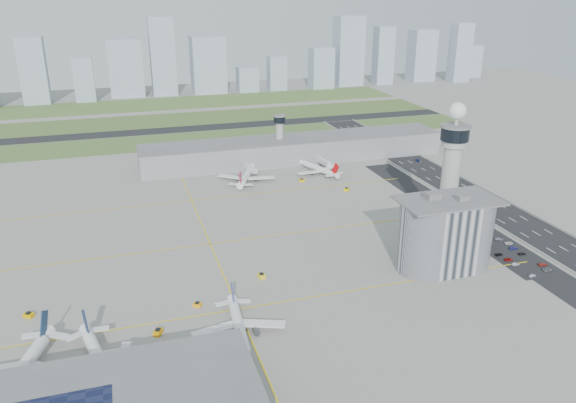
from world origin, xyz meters
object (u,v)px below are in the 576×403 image
object	(u,v)px
airplane_near_c	(239,322)
tug_2	(158,331)
airplane_near_a	(18,366)
jet_bridge_near_2	(219,358)
car_lot_1	(515,264)
car_lot_6	(547,269)
car_lot_0	(532,275)
airplane_near_b	(99,355)
car_hw_4	(365,140)
jet_bridge_near_1	(121,377)
tug_4	(302,180)
admin_building	(445,234)
car_lot_4	(488,246)
secondary_tower	(280,134)
car_hw_1	(479,200)
tug_5	(347,189)
tug_0	(29,315)
control_tower	(452,165)
jet_bridge_far_1	(318,161)
car_lot_8	(522,254)
car_lot_2	(508,259)
car_lot_5	(475,238)
jet_bridge_far_0	(246,168)
car_lot_7	(543,264)
jet_bridge_near_0	(13,397)
car_lot_11	(499,239)
car_lot_9	(513,248)
tug_3	(262,275)
airplane_far_a	(246,172)
car_lot_10	(509,243)
airplane_far_b	(318,165)
tug_1	(197,304)
car_lot_3	(499,254)
car_hw_2	(418,160)

from	to	relation	value
airplane_near_c	tug_2	bearing A→B (deg)	-104.23
airplane_near_a	jet_bridge_near_2	world-z (taller)	airplane_near_a
car_lot_1	car_lot_6	world-z (taller)	car_lot_6
car_lot_6	car_lot_0	bearing A→B (deg)	100.49
airplane_near_b	car_hw_4	bearing A→B (deg)	126.16
jet_bridge_near_1	tug_4	size ratio (longest dim) A/B	4.04
admin_building	car_lot_0	bearing A→B (deg)	-32.76
admin_building	car_lot_4	size ratio (longest dim) A/B	11.27
secondary_tower	car_hw_1	world-z (taller)	secondary_tower
secondary_tower	airplane_near_c	xyz separation A→B (m)	(-73.18, -196.51, -13.33)
tug_5	tug_0	bearing A→B (deg)	71.43
secondary_tower	control_tower	bearing A→B (deg)	-73.52
jet_bridge_far_1	admin_building	bearing A→B (deg)	-10.00
jet_bridge_far_1	car_lot_8	world-z (taller)	jet_bridge_far_1
car_lot_2	car_lot_5	size ratio (longest dim) A/B	1.00
jet_bridge_near_2	tug_0	xyz separation A→B (m)	(-61.35, 48.93, -1.85)
control_tower	car_hw_4	distance (m)	179.40
jet_bridge_far_0	car_lot_7	bearing A→B (deg)	18.82
secondary_tower	jet_bridge_far_1	xyz separation A→B (m)	(22.00, -18.00, -15.95)
jet_bridge_near_2	airplane_near_c	bearing A→B (deg)	-24.13
jet_bridge_near_0	car_hw_4	world-z (taller)	jet_bridge_near_0
car_lot_1	control_tower	bearing A→B (deg)	10.80
secondary_tower	car_lot_11	size ratio (longest dim) A/B	7.21
car_lot_9	car_lot_4	bearing A→B (deg)	61.70
tug_3	car_lot_7	size ratio (longest dim) A/B	0.85
car_lot_2	airplane_far_a	bearing A→B (deg)	33.67
car_lot_6	car_lot_10	size ratio (longest dim) A/B	1.09
airplane_far_b	tug_3	xyz separation A→B (m)	(-71.02, -124.31, -4.36)
airplane_near_c	car_lot_6	bearing A→B (deg)	97.72
tug_1	car_lot_3	distance (m)	136.28
jet_bridge_near_1	car_lot_3	bearing A→B (deg)	-66.34
secondary_tower	jet_bridge_near_2	world-z (taller)	secondary_tower
car_lot_3	car_hw_2	distance (m)	146.18
airplane_far_a	car_lot_9	xyz separation A→B (m)	(94.54, -132.22, -5.27)
admin_building	jet_bridge_far_1	bearing A→B (deg)	90.00
car_lot_1	car_lot_10	size ratio (longest dim) A/B	0.85
airplane_near_c	jet_bridge_near_1	bearing A→B (deg)	-65.27
car_lot_6	car_lot_3	bearing A→B (deg)	25.90
secondary_tower	jet_bridge_near_0	bearing A→B (deg)	-124.13
jet_bridge_near_1	car_lot_7	size ratio (longest dim) A/B	3.26
admin_building	car_lot_5	xyz separation A→B (m)	(30.03, 18.86, -14.64)
car_lot_9	car_hw_2	world-z (taller)	car_lot_9
car_lot_1	tug_2	bearing A→B (deg)	87.58
tug_4	tug_0	bearing A→B (deg)	-48.72
car_lot_8	tug_5	bearing A→B (deg)	21.56
airplane_near_c	car_lot_10	distance (m)	141.49
jet_bridge_near_0	car_lot_4	world-z (taller)	jet_bridge_near_0
jet_bridge_near_2	tug_4	bearing A→B (deg)	-16.96
airplane_far_b	tug_5	bearing A→B (deg)	168.47
airplane_near_c	tug_0	world-z (taller)	airplane_near_c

